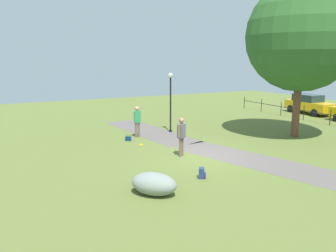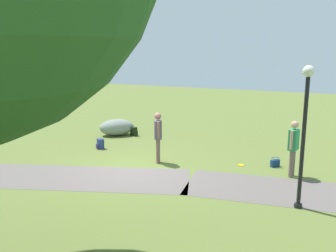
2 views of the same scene
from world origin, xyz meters
The scene contains 13 objects.
ground_plane centered at (0.00, 0.00, 0.00)m, with size 48.00×48.00×0.00m, color #5D6C31.
footpath_segment_near centered at (-6.03, -0.11, 0.00)m, with size 8.20×3.13×0.01m.
footpath_segment_mid centered at (1.74, 1.61, 0.00)m, with size 8.29×4.58×0.01m.
large_shade_tree centered at (-0.88, 6.77, 5.60)m, with size 6.05×6.05×8.63m.
lamp_post centered at (-5.23, 1.01, 2.20)m, with size 0.28×0.28×3.56m.
lawn_boulder centered at (3.03, -3.89, 0.37)m, with size 1.79×1.74×0.74m.
woman_with_handbag centered at (-4.84, -1.31, 1.03)m, with size 0.31×0.51×1.77m.
man_near_boulder centered at (-0.42, -0.93, 1.04)m, with size 0.39×0.46×1.78m.
handbag_on_grass centered at (-4.24, -2.09, 0.14)m, with size 0.38×0.38×0.31m.
backpack_by_boulder centered at (2.27, -4.12, 0.19)m, with size 0.33×0.33×0.40m.
spare_backpack_on_lawn centered at (2.45, -1.66, 0.19)m, with size 0.34×0.35×0.40m.
frisbee_on_grass centered at (-3.16, -1.79, 0.01)m, with size 0.23×0.23×0.02m.
parked_suv_orange centered at (-6.21, 14.15, 0.81)m, with size 4.00×1.85×1.56m.
Camera 1 is at (12.41, -8.15, 4.39)m, focal length 35.61 mm.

